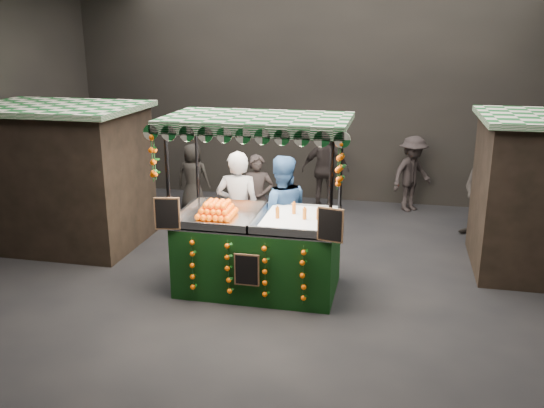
# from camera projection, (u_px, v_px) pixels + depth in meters

# --- Properties ---
(ground) EXTENTS (12.00, 12.00, 0.00)m
(ground) POSITION_uv_depth(u_px,v_px,m) (284.00, 284.00, 9.25)
(ground) COLOR black
(ground) RESTS_ON ground
(market_hall) EXTENTS (12.10, 10.10, 5.05)m
(market_hall) POSITION_uv_depth(u_px,v_px,m) (286.00, 66.00, 8.28)
(market_hall) COLOR black
(market_hall) RESTS_ON ground
(neighbour_stall_left) EXTENTS (3.00, 2.20, 2.60)m
(neighbour_stall_left) POSITION_uv_depth(u_px,v_px,m) (62.00, 175.00, 10.72)
(neighbour_stall_left) COLOR black
(neighbour_stall_left) RESTS_ON ground
(juice_stall) EXTENTS (2.78, 1.63, 2.69)m
(juice_stall) POSITION_uv_depth(u_px,v_px,m) (258.00, 239.00, 8.81)
(juice_stall) COLOR black
(juice_stall) RESTS_ON ground
(vendor_grey) EXTENTS (0.78, 0.55, 2.01)m
(vendor_grey) POSITION_uv_depth(u_px,v_px,m) (238.00, 211.00, 9.61)
(vendor_grey) COLOR gray
(vendor_grey) RESTS_ON ground
(vendor_blue) EXTENTS (1.11, 0.97, 1.96)m
(vendor_blue) POSITION_uv_depth(u_px,v_px,m) (281.00, 214.00, 9.54)
(vendor_blue) COLOR navy
(vendor_blue) RESTS_ON ground
(shopper_0) EXTENTS (0.68, 0.52, 1.67)m
(shopper_0) POSITION_uv_depth(u_px,v_px,m) (258.00, 199.00, 10.92)
(shopper_0) COLOR #2C2424
(shopper_0) RESTS_ON ground
(shopper_1) EXTENTS (1.14, 1.08, 1.86)m
(shopper_1) POSITION_uv_depth(u_px,v_px,m) (486.00, 192.00, 11.00)
(shopper_1) COLOR black
(shopper_1) RESTS_ON ground
(shopper_2) EXTENTS (1.09, 0.51, 1.81)m
(shopper_2) POSITION_uv_depth(u_px,v_px,m) (326.00, 169.00, 12.92)
(shopper_2) COLOR #2A2422
(shopper_2) RESTS_ON ground
(shopper_3) EXTENTS (1.21, 1.21, 1.68)m
(shopper_3) POSITION_uv_depth(u_px,v_px,m) (412.00, 174.00, 12.78)
(shopper_3) COLOR #2C2524
(shopper_3) RESTS_ON ground
(shopper_4) EXTENTS (0.74, 0.49, 1.51)m
(shopper_4) POSITION_uv_depth(u_px,v_px,m) (193.00, 177.00, 12.82)
(shopper_4) COLOR #292521
(shopper_4) RESTS_ON ground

